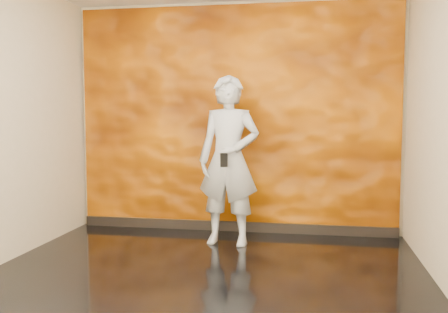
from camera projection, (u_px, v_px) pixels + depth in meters
room at (199, 119)px, 4.17m from camera, size 4.02×4.02×2.81m
feature_wall at (235, 119)px, 6.09m from camera, size 3.90×0.06×2.75m
baseboard at (235, 226)px, 6.17m from camera, size 3.90×0.04×0.12m
man at (229, 160)px, 5.50m from camera, size 0.72×0.51×1.87m
phone at (224, 160)px, 5.24m from camera, size 0.08×0.04×0.15m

